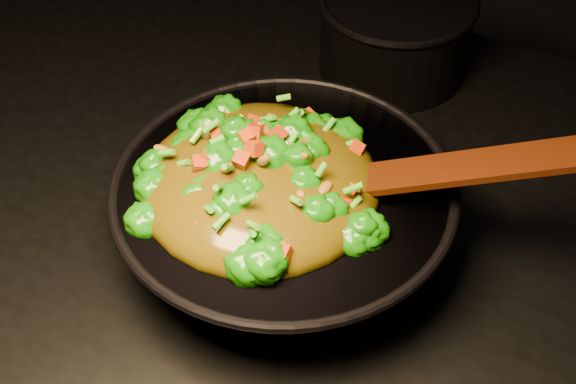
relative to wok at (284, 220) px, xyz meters
The scene contains 4 objects.
wok is the anchor object (origin of this frame).
stir_fry 0.10m from the wok, 152.16° to the right, with size 0.25×0.25×0.09m, color #1A7708, non-canonical shape.
spatula 0.19m from the wok, 18.33° to the left, with size 0.29×0.04×0.01m, color #371607.
back_pot 0.37m from the wok, 92.97° to the left, with size 0.20×0.20×0.12m, color black.
Camera 1 is at (0.41, -0.62, 1.65)m, focal length 55.00 mm.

